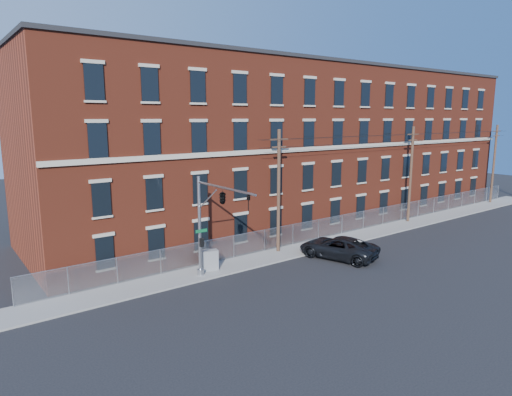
{
  "coord_description": "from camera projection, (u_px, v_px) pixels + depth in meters",
  "views": [
    {
      "loc": [
        -20.82,
        -21.8,
        11.05
      ],
      "look_at": [
        -1.5,
        4.0,
        5.2
      ],
      "focal_mm": 31.27,
      "sensor_mm": 36.0,
      "label": 1
    }
  ],
  "objects": [
    {
      "name": "pickup_truck",
      "position": [
        338.0,
        247.0,
        35.37
      ],
      "size": [
        4.65,
        6.83,
        1.74
      ],
      "primitive_type": "imported",
      "rotation": [
        0.0,
        0.0,
        3.45
      ],
      "color": "black",
      "rests_on": "ground"
    },
    {
      "name": "utility_pole_mid",
      "position": [
        411.0,
        173.0,
        46.68
      ],
      "size": [
        1.8,
        0.28,
        10.0
      ],
      "color": "#4C3326",
      "rests_on": "ground"
    },
    {
      "name": "overhead_wires",
      "position": [
        413.0,
        136.0,
        46.0
      ],
      "size": [
        40.0,
        0.62,
        0.62
      ],
      "color": "black",
      "rests_on": "ground"
    },
    {
      "name": "chain_link_fence",
      "position": [
        353.0,
        222.0,
        43.27
      ],
      "size": [
        59.06,
        0.06,
        1.85
      ],
      "color": "#A5A8AD",
      "rests_on": "ground"
    },
    {
      "name": "sidewalk",
      "position": [
        363.0,
        234.0,
        42.43
      ],
      "size": [
        65.0,
        3.0,
        0.12
      ],
      "primitive_type": "cube",
      "color": "gray",
      "rests_on": "ground"
    },
    {
      "name": "utility_cabinet",
      "position": [
        210.0,
        260.0,
        32.22
      ],
      "size": [
        1.3,
        0.87,
        1.48
      ],
      "primitive_type": "cube",
      "rotation": [
        0.0,
        0.0,
        -0.25
      ],
      "color": "slate",
      "rests_on": "sidewalk"
    },
    {
      "name": "traffic_signal_mast",
      "position": [
        217.0,
        207.0,
        28.64
      ],
      "size": [
        0.9,
        6.75,
        7.0
      ],
      "color": "#9EA0A5",
      "rests_on": "ground"
    },
    {
      "name": "ground",
      "position": [
        307.0,
        276.0,
        31.42
      ],
      "size": [
        140.0,
        140.0,
        0.0
      ],
      "primitive_type": "plane",
      "color": "black",
      "rests_on": "ground"
    },
    {
      "name": "utility_pole_far",
      "position": [
        494.0,
        162.0,
        57.29
      ],
      "size": [
        1.8,
        0.28,
        10.0
      ],
      "color": "#4C3326",
      "rests_on": "ground"
    },
    {
      "name": "mill_building",
      "position": [
        301.0,
        145.0,
        48.02
      ],
      "size": [
        55.3,
        14.32,
        16.3
      ],
      "color": "maroon",
      "rests_on": "ground"
    },
    {
      "name": "utility_pole_near",
      "position": [
        279.0,
        189.0,
        36.06
      ],
      "size": [
        1.8,
        0.28,
        10.0
      ],
      "color": "#4C3326",
      "rests_on": "ground"
    }
  ]
}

